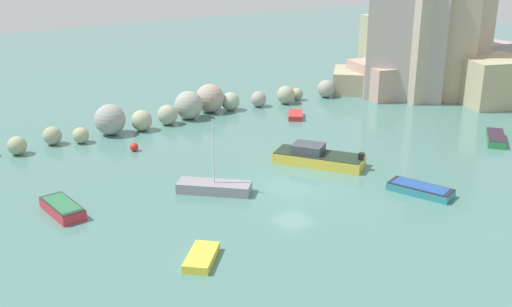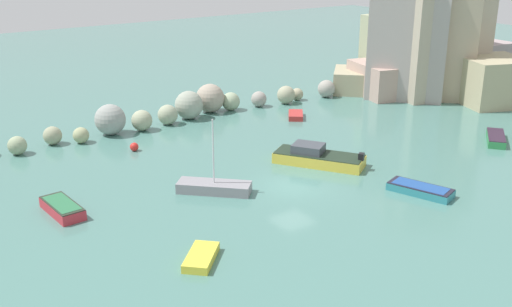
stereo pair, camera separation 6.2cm
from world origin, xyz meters
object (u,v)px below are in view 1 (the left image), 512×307
at_px(channel_buoy, 134,147).
at_px(moored_boat_5, 496,138).
at_px(moored_boat_2, 420,189).
at_px(moored_boat_4, 295,115).
at_px(moored_boat_3, 202,257).
at_px(moored_boat_0, 214,187).
at_px(moored_boat_6, 62,208).
at_px(moored_boat_1, 317,157).

distance_m(channel_buoy, moored_boat_5, 28.34).
bearing_deg(moored_boat_2, moored_boat_4, -31.46).
bearing_deg(moored_boat_5, moored_boat_3, -31.75).
distance_m(moored_boat_0, moored_boat_4, 18.01).
distance_m(moored_boat_4, moored_boat_6, 25.02).
bearing_deg(moored_boat_5, moored_boat_4, -96.43).
distance_m(moored_boat_2, moored_boat_4, 18.44).
bearing_deg(moored_boat_6, moored_boat_1, -101.51).
xyz_separation_m(moored_boat_3, moored_boat_4, (19.78, 17.53, 0.02)).
xyz_separation_m(moored_boat_2, moored_boat_6, (-19.61, 9.97, 0.07)).
distance_m(moored_boat_0, moored_boat_6, 9.28).
xyz_separation_m(moored_boat_0, moored_boat_6, (-8.97, 2.36, -0.00)).
relative_size(moored_boat_1, moored_boat_5, 1.72).
bearing_deg(moored_boat_4, moored_boat_2, 24.83).
distance_m(moored_boat_0, moored_boat_5, 23.91).
height_order(moored_boat_1, moored_boat_4, moored_boat_1).
height_order(moored_boat_1, moored_boat_6, moored_boat_1).
xyz_separation_m(moored_boat_2, moored_boat_4, (4.09, 17.98, -0.05)).
relative_size(moored_boat_0, moored_boat_1, 0.74).
bearing_deg(moored_boat_1, moored_boat_0, 58.16).
relative_size(moored_boat_3, moored_boat_5, 0.76).
distance_m(channel_buoy, moored_boat_4, 15.64).
bearing_deg(moored_boat_1, moored_boat_4, -63.75).
bearing_deg(channel_buoy, moored_boat_0, -84.91).
relative_size(moored_boat_0, moored_boat_4, 1.77).
relative_size(moored_boat_1, moored_boat_6, 1.77).
distance_m(moored_boat_3, moored_boat_4, 26.43).
bearing_deg(moored_boat_3, moored_boat_6, -113.59).
bearing_deg(moored_boat_5, moored_boat_1, -53.82).
bearing_deg(moored_boat_0, moored_boat_3, -81.08).
xyz_separation_m(channel_buoy, moored_boat_1, (9.61, -10.07, 0.20)).
height_order(channel_buoy, moored_boat_6, moored_boat_6).
bearing_deg(moored_boat_1, moored_boat_5, -138.91).
xyz_separation_m(moored_boat_1, moored_boat_3, (-13.75, -7.36, -0.31)).
bearing_deg(moored_boat_3, moored_boat_0, -171.17).
distance_m(moored_boat_1, moored_boat_5, 15.46).
relative_size(moored_boat_2, moored_boat_5, 1.13).
height_order(moored_boat_4, moored_boat_5, moored_boat_5).
xyz_separation_m(moored_boat_0, moored_boat_2, (10.63, -7.61, -0.07)).
distance_m(moored_boat_0, moored_boat_3, 8.77).
bearing_deg(moored_boat_0, moored_boat_1, 45.39).
bearing_deg(channel_buoy, moored_boat_5, -30.24).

